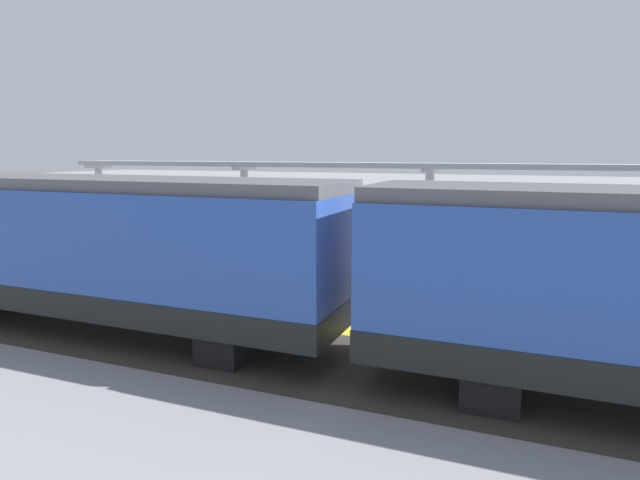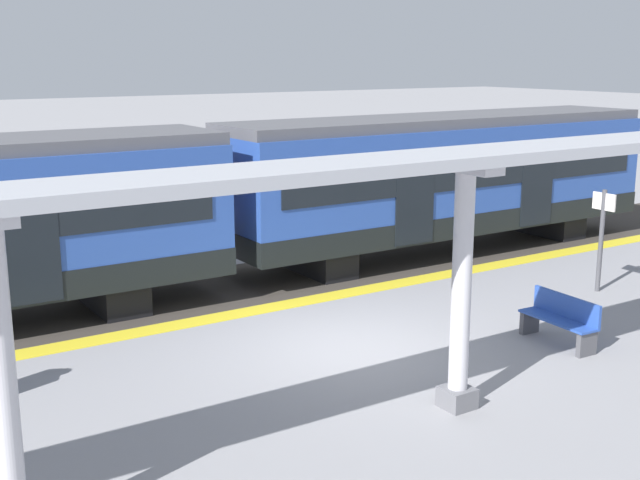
{
  "view_description": "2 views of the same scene",
  "coord_description": "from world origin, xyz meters",
  "px_view_note": "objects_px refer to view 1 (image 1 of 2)",
  "views": [
    {
      "loc": [
        -13.85,
        -3.11,
        4.01
      ],
      "look_at": [
        -0.53,
        2.19,
        1.65
      ],
      "focal_mm": 29.82,
      "sensor_mm": 36.0,
      "label": 1
    },
    {
      "loc": [
        10.82,
        -7.76,
        4.95
      ],
      "look_at": [
        0.25,
        -0.92,
        2.09
      ],
      "focal_mm": 45.88,
      "sensor_mm": 36.0,
      "label": 2
    }
  ],
  "objects_px": {
    "bench_near_end": "(317,265)",
    "platform_info_sign": "(199,240)",
    "canopy_pillar_fourth": "(245,215)",
    "train_far_carriage": "(93,250)",
    "canopy_pillar_fifth": "(101,208)",
    "canopy_pillar_third": "(428,224)"
  },
  "relations": [
    {
      "from": "train_far_carriage",
      "to": "platform_info_sign",
      "type": "height_order",
      "value": "train_far_carriage"
    },
    {
      "from": "train_far_carriage",
      "to": "bench_near_end",
      "type": "xyz_separation_m",
      "value": [
        6.43,
        -2.88,
        -1.39
      ]
    },
    {
      "from": "canopy_pillar_fifth",
      "to": "bench_near_end",
      "type": "bearing_deg",
      "value": -95.98
    },
    {
      "from": "canopy_pillar_fifth",
      "to": "platform_info_sign",
      "type": "bearing_deg",
      "value": -113.13
    },
    {
      "from": "canopy_pillar_third",
      "to": "platform_info_sign",
      "type": "relative_size",
      "value": 1.61
    },
    {
      "from": "canopy_pillar_third",
      "to": "canopy_pillar_fifth",
      "type": "bearing_deg",
      "value": 90.0
    },
    {
      "from": "train_far_carriage",
      "to": "canopy_pillar_fifth",
      "type": "height_order",
      "value": "canopy_pillar_fifth"
    },
    {
      "from": "canopy_pillar_fourth",
      "to": "bench_near_end",
      "type": "distance_m",
      "value": 3.62
    },
    {
      "from": "train_far_carriage",
      "to": "canopy_pillar_third",
      "type": "relative_size",
      "value": 3.41
    },
    {
      "from": "train_far_carriage",
      "to": "canopy_pillar_fourth",
      "type": "distance_m",
      "value": 7.47
    },
    {
      "from": "platform_info_sign",
      "to": "canopy_pillar_third",
      "type": "bearing_deg",
      "value": -66.81
    },
    {
      "from": "canopy_pillar_fourth",
      "to": "bench_near_end",
      "type": "bearing_deg",
      "value": -107.88
    },
    {
      "from": "bench_near_end",
      "to": "platform_info_sign",
      "type": "bearing_deg",
      "value": 118.87
    },
    {
      "from": "train_far_carriage",
      "to": "canopy_pillar_fourth",
      "type": "height_order",
      "value": "canopy_pillar_fourth"
    },
    {
      "from": "canopy_pillar_fifth",
      "to": "platform_info_sign",
      "type": "xyz_separation_m",
      "value": [
        -2.82,
        -6.6,
        -0.46
      ]
    },
    {
      "from": "canopy_pillar_fourth",
      "to": "bench_near_end",
      "type": "xyz_separation_m",
      "value": [
        -1.03,
        -3.2,
        -1.35
      ]
    },
    {
      "from": "bench_near_end",
      "to": "platform_info_sign",
      "type": "distance_m",
      "value": 3.81
    },
    {
      "from": "train_far_carriage",
      "to": "bench_near_end",
      "type": "relative_size",
      "value": 7.91
    },
    {
      "from": "canopy_pillar_fifth",
      "to": "canopy_pillar_third",
      "type": "bearing_deg",
      "value": -90.0
    },
    {
      "from": "canopy_pillar_third",
      "to": "canopy_pillar_fifth",
      "type": "distance_m",
      "value": 13.19
    },
    {
      "from": "canopy_pillar_fifth",
      "to": "canopy_pillar_fourth",
      "type": "bearing_deg",
      "value": -90.0
    },
    {
      "from": "train_far_carriage",
      "to": "platform_info_sign",
      "type": "distance_m",
      "value": 4.69
    }
  ]
}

